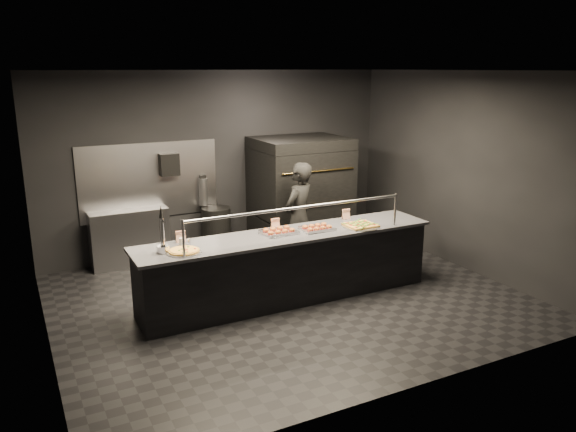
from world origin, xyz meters
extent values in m
plane|color=black|center=(0.00, 0.00, 0.00)|extent=(6.00, 6.00, 0.00)
plane|color=black|center=(0.00, 0.00, 3.00)|extent=(6.00, 6.00, 0.00)
cube|color=black|center=(0.00, 2.50, 1.50)|extent=(6.00, 0.04, 3.00)
cube|color=black|center=(0.00, -2.50, 1.50)|extent=(6.00, 0.04, 3.00)
cube|color=black|center=(-3.00, 0.00, 1.50)|extent=(0.04, 5.00, 3.00)
cube|color=black|center=(3.00, 0.00, 1.50)|extent=(0.04, 5.00, 3.00)
cube|color=#99999E|center=(-1.20, 2.48, 1.30)|extent=(2.20, 0.02, 1.20)
cube|color=black|center=(0.00, 0.00, 0.44)|extent=(4.00, 0.70, 0.88)
cube|color=#3C3C42|center=(0.00, 0.00, 0.90)|extent=(4.10, 0.78, 0.04)
cylinder|color=#99999E|center=(-1.50, -0.30, 1.15)|extent=(0.03, 0.03, 0.45)
cylinder|color=#99999E|center=(1.50, -0.30, 1.15)|extent=(0.03, 0.03, 0.45)
cylinder|color=#99999E|center=(0.00, -0.30, 1.34)|extent=(3.00, 0.04, 0.04)
cube|color=black|center=(1.20, 1.90, 0.30)|extent=(1.50, 1.15, 0.60)
cube|color=black|center=(1.20, 1.90, 0.90)|extent=(1.50, 1.20, 0.55)
cube|color=black|center=(1.20, 1.90, 1.45)|extent=(1.50, 1.20, 0.55)
cube|color=black|center=(1.20, 1.90, 1.82)|extent=(1.50, 1.20, 0.18)
cylinder|color=gold|center=(1.20, 1.28, 0.90)|extent=(1.30, 0.02, 0.02)
cylinder|color=gold|center=(1.20, 1.28, 1.45)|extent=(1.30, 0.02, 0.02)
cube|color=#99999E|center=(-1.60, 2.32, 0.45)|extent=(1.20, 0.35, 0.90)
cube|color=black|center=(-0.90, 2.39, 1.55)|extent=(0.30, 0.20, 0.35)
cylinder|color=#B2B2B7|center=(-0.35, 2.40, 1.05)|extent=(0.14, 0.14, 0.45)
cube|color=black|center=(-0.35, 2.40, 1.30)|extent=(0.10, 0.06, 0.06)
cylinder|color=silver|center=(-1.67, -0.02, 0.96)|extent=(0.15, 0.15, 0.08)
cylinder|color=silver|center=(-1.67, -0.02, 1.15)|extent=(0.05, 0.05, 0.38)
cylinder|color=silver|center=(-1.67, -0.10, 1.32)|extent=(0.02, 0.11, 0.02)
cone|color=black|center=(-1.67, -0.02, 1.42)|extent=(0.05, 0.05, 0.15)
cylinder|color=silver|center=(-1.45, -0.12, 0.93)|extent=(0.42, 0.42, 0.01)
cylinder|color=gold|center=(-1.45, -0.12, 0.94)|extent=(0.37, 0.37, 0.02)
cylinder|color=#FFCF53|center=(-1.45, -0.12, 0.95)|extent=(0.32, 0.32, 0.01)
cube|color=silver|center=(-0.10, 0.08, 0.93)|extent=(0.53, 0.45, 0.02)
ellipsoid|color=#B05A25|center=(-0.25, 0.00, 0.96)|extent=(0.08, 0.08, 0.05)
ellipsoid|color=#B05A25|center=(-0.25, 0.15, 0.96)|extent=(0.08, 0.08, 0.05)
ellipsoid|color=#B05A25|center=(-0.15, 0.00, 0.96)|extent=(0.08, 0.08, 0.05)
ellipsoid|color=#B05A25|center=(-0.15, 0.15, 0.96)|extent=(0.08, 0.08, 0.05)
ellipsoid|color=#B05A25|center=(-0.05, 0.00, 0.96)|extent=(0.08, 0.08, 0.05)
ellipsoid|color=#B05A25|center=(-0.05, 0.15, 0.96)|extent=(0.08, 0.08, 0.05)
ellipsoid|color=#B05A25|center=(0.05, 0.00, 0.96)|extent=(0.08, 0.08, 0.05)
ellipsoid|color=#B05A25|center=(0.05, 0.15, 0.96)|extent=(0.08, 0.08, 0.05)
cube|color=silver|center=(0.43, -0.01, 0.93)|extent=(0.44, 0.33, 0.02)
ellipsoid|color=#B05A25|center=(0.28, -0.08, 0.96)|extent=(0.08, 0.08, 0.05)
ellipsoid|color=#B05A25|center=(0.28, 0.06, 0.96)|extent=(0.08, 0.08, 0.05)
ellipsoid|color=#B05A25|center=(0.38, -0.08, 0.96)|extent=(0.08, 0.08, 0.05)
ellipsoid|color=#B05A25|center=(0.38, 0.06, 0.96)|extent=(0.08, 0.08, 0.05)
ellipsoid|color=#B05A25|center=(0.48, -0.08, 0.96)|extent=(0.08, 0.08, 0.05)
ellipsoid|color=#B05A25|center=(0.48, 0.06, 0.96)|extent=(0.08, 0.08, 0.05)
ellipsoid|color=#B05A25|center=(0.57, -0.08, 0.96)|extent=(0.08, 0.08, 0.05)
ellipsoid|color=#B05A25|center=(0.57, 0.06, 0.96)|extent=(0.08, 0.08, 0.05)
cylinder|color=silver|center=(1.04, -0.15, 0.93)|extent=(0.51, 0.51, 0.01)
cube|color=gold|center=(1.04, -0.15, 0.94)|extent=(0.41, 0.37, 0.02)
cube|color=#FFCF53|center=(1.04, -0.15, 0.95)|extent=(0.39, 0.34, 0.01)
cube|color=#4C8728|center=(1.04, -0.15, 0.96)|extent=(0.36, 0.32, 0.01)
cylinder|color=silver|center=(-1.40, 0.14, 0.97)|extent=(0.06, 0.06, 0.10)
cylinder|color=silver|center=(-1.30, 0.14, 0.96)|extent=(0.04, 0.04, 0.08)
cube|color=white|center=(-1.37, 0.28, 1.00)|extent=(0.12, 0.04, 0.15)
cube|color=white|center=(-0.05, 0.28, 1.00)|extent=(0.12, 0.04, 0.15)
cube|color=white|center=(1.08, 0.28, 1.00)|extent=(0.12, 0.04, 0.15)
cylinder|color=black|center=(-0.21, 2.21, 0.40)|extent=(0.48, 0.48, 0.80)
imported|color=black|center=(0.67, 0.97, 0.84)|extent=(0.73, 0.65, 1.67)
camera|label=1|loc=(-3.22, -6.29, 3.03)|focal=35.00mm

